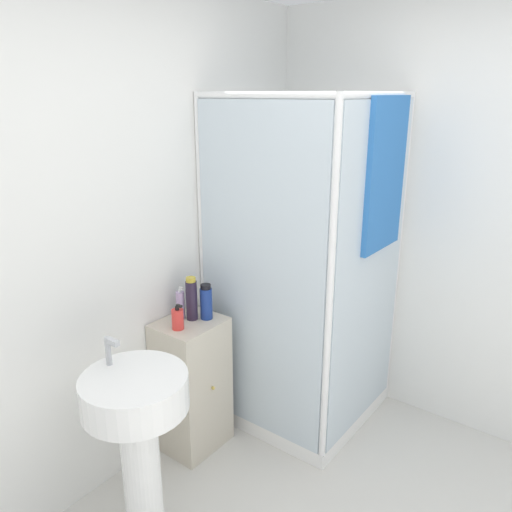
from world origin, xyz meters
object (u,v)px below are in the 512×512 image
(shampoo_bottle_tall_black, at_px, (192,299))
(shampoo_bottle_blue, at_px, (206,302))
(lotion_bottle_white, at_px, (180,305))
(sink, at_px, (138,428))
(soap_dispenser, at_px, (178,319))

(shampoo_bottle_tall_black, height_order, shampoo_bottle_blue, shampoo_bottle_tall_black)
(shampoo_bottle_blue, distance_m, lotion_bottle_white, 0.14)
(sink, bearing_deg, shampoo_bottle_tall_black, 25.49)
(shampoo_bottle_blue, bearing_deg, lotion_bottle_white, 126.91)
(soap_dispenser, distance_m, shampoo_bottle_tall_black, 0.15)
(shampoo_bottle_blue, bearing_deg, shampoo_bottle_tall_black, 133.90)
(soap_dispenser, distance_m, shampoo_bottle_blue, 0.19)
(soap_dispenser, relative_size, lotion_bottle_white, 0.75)
(shampoo_bottle_tall_black, relative_size, lotion_bottle_white, 1.30)
(lotion_bottle_white, bearing_deg, shampoo_bottle_tall_black, -61.58)
(lotion_bottle_white, bearing_deg, shampoo_bottle_blue, -53.09)
(sink, height_order, shampoo_bottle_tall_black, shampoo_bottle_tall_black)
(sink, height_order, shampoo_bottle_blue, sink)
(sink, distance_m, soap_dispenser, 0.65)
(soap_dispenser, distance_m, lotion_bottle_white, 0.13)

